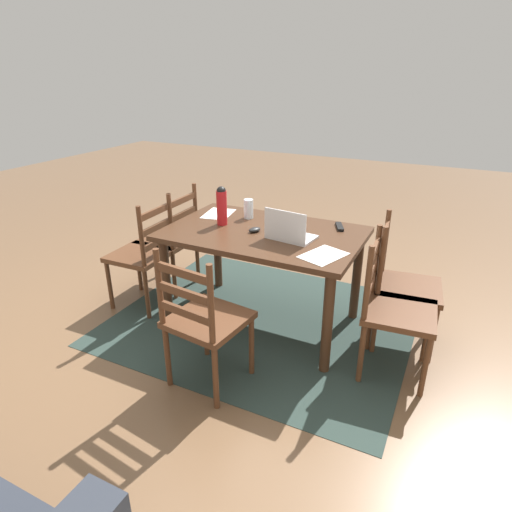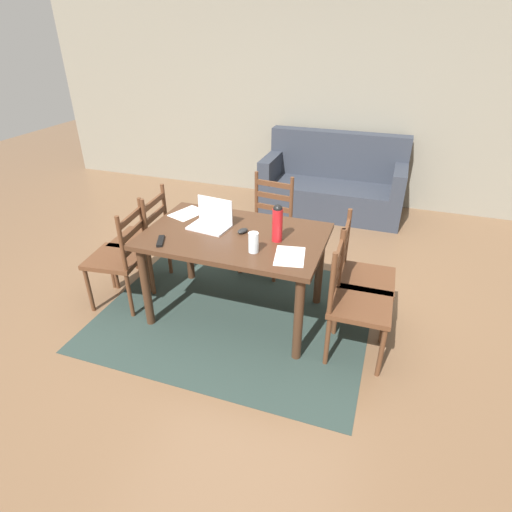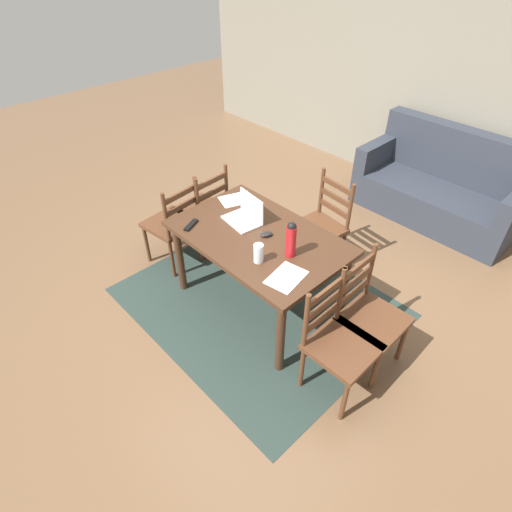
# 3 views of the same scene
# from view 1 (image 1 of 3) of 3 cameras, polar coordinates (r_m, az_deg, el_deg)

# --- Properties ---
(ground_plane) EXTENTS (14.00, 14.00, 0.00)m
(ground_plane) POSITION_cam_1_polar(r_m,az_deg,el_deg) (3.54, 0.90, -8.47)
(ground_plane) COLOR brown
(area_rug) EXTENTS (2.27, 1.90, 0.01)m
(area_rug) POSITION_cam_1_polar(r_m,az_deg,el_deg) (3.54, 0.90, -8.43)
(area_rug) COLOR #283833
(area_rug) RESTS_ON ground
(dining_table) EXTENTS (1.43, 0.92, 0.77)m
(dining_table) POSITION_cam_1_polar(r_m,az_deg,el_deg) (3.24, 0.98, 1.58)
(dining_table) COLOR #422819
(dining_table) RESTS_ON ground
(chair_left_near) EXTENTS (0.49, 0.49, 0.95)m
(chair_left_near) POSITION_cam_1_polar(r_m,az_deg,el_deg) (3.24, 18.71, -3.72)
(chair_left_near) COLOR #56331E
(chair_left_near) RESTS_ON ground
(chair_left_far) EXTENTS (0.47, 0.47, 0.95)m
(chair_left_far) POSITION_cam_1_polar(r_m,az_deg,el_deg) (2.91, 17.61, -6.72)
(chair_left_far) COLOR #56331E
(chair_left_far) RESTS_ON ground
(chair_right_far) EXTENTS (0.45, 0.45, 0.95)m
(chair_right_far) POSITION_cam_1_polar(r_m,az_deg,el_deg) (3.69, -14.56, 0.20)
(chair_right_far) COLOR #56331E
(chair_right_far) RESTS_ON ground
(chair_far_head) EXTENTS (0.49, 0.49, 0.95)m
(chair_far_head) POSITION_cam_1_polar(r_m,az_deg,el_deg) (2.68, -6.80, -8.46)
(chair_far_head) COLOR #56331E
(chair_far_head) RESTS_ON ground
(chair_right_near) EXTENTS (0.45, 0.45, 0.95)m
(chair_right_near) POSITION_cam_1_polar(r_m,az_deg,el_deg) (3.95, -11.19, 2.10)
(chair_right_near) COLOR #56331E
(chair_right_near) RESTS_ON ground
(laptop) EXTENTS (0.35, 0.26, 0.23)m
(laptop) POSITION_cam_1_polar(r_m,az_deg,el_deg) (3.03, 4.33, 3.17)
(laptop) COLOR silver
(laptop) RESTS_ON dining_table
(water_bottle) EXTENTS (0.08, 0.08, 0.30)m
(water_bottle) POSITION_cam_1_polar(r_m,az_deg,el_deg) (3.31, -4.51, 6.72)
(water_bottle) COLOR red
(water_bottle) RESTS_ON dining_table
(drinking_glass) EXTENTS (0.08, 0.08, 0.15)m
(drinking_glass) POSITION_cam_1_polar(r_m,az_deg,el_deg) (3.47, -0.99, 6.22)
(drinking_glass) COLOR silver
(drinking_glass) RESTS_ON dining_table
(computer_mouse) EXTENTS (0.10, 0.12, 0.03)m
(computer_mouse) POSITION_cam_1_polar(r_m,az_deg,el_deg) (3.18, -0.19, 3.48)
(computer_mouse) COLOR black
(computer_mouse) RESTS_ON dining_table
(tv_remote) EXTENTS (0.11, 0.17, 0.02)m
(tv_remote) POSITION_cam_1_polar(r_m,az_deg,el_deg) (3.33, 10.91, 3.81)
(tv_remote) COLOR black
(tv_remote) RESTS_ON dining_table
(paper_stack_left) EXTENTS (0.26, 0.33, 0.00)m
(paper_stack_left) POSITION_cam_1_polar(r_m,az_deg,el_deg) (3.60, -4.96, 5.55)
(paper_stack_left) COLOR white
(paper_stack_left) RESTS_ON dining_table
(paper_stack_right) EXTENTS (0.30, 0.35, 0.00)m
(paper_stack_right) POSITION_cam_1_polar(r_m,az_deg,el_deg) (2.81, 8.85, 0.09)
(paper_stack_right) COLOR white
(paper_stack_right) RESTS_ON dining_table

